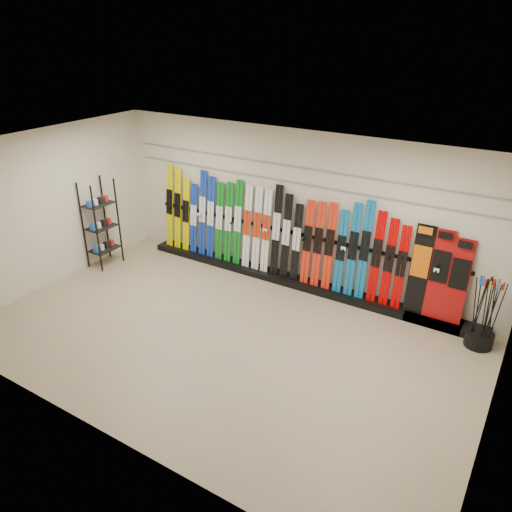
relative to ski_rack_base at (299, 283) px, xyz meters
The scene contains 13 objects.
floor 2.29m from the ski_rack_base, 95.64° to the right, with size 8.00×8.00×0.00m, color tan.
back_wall 1.47m from the ski_rack_base, 135.64° to the left, with size 8.00×8.00×0.00m, color beige.
left_wall 5.01m from the ski_rack_base, 151.65° to the right, with size 5.00×5.00×0.00m, color beige.
right_wall 4.64m from the ski_rack_base, 31.13° to the right, with size 5.00×5.00×0.00m, color beige.
ceiling 3.73m from the ski_rack_base, 95.64° to the right, with size 8.00×8.00×0.00m, color silver.
ski_rack_base is the anchor object (origin of this frame).
skis 1.15m from the ski_rack_base, behind, with size 5.37×0.22×1.84m.
snowboards 2.67m from the ski_rack_base, ahead, with size 0.96×0.24×1.57m.
accessory_rack 4.28m from the ski_rack_base, 161.67° to the right, with size 0.40×0.60×1.85m, color black.
pole_bin 3.39m from the ski_rack_base, ahead, with size 0.44×0.44×0.25m, color black.
ski_poles 3.44m from the ski_rack_base, ahead, with size 0.45×0.28×1.18m.
slatwall_rail_0 1.96m from the ski_rack_base, 138.37° to the left, with size 7.60×0.02×0.03m, color gray.
slatwall_rail_1 2.26m from the ski_rack_base, 138.37° to the left, with size 7.60×0.02×0.03m, color gray.
Camera 1 is at (4.07, -5.54, 4.72)m, focal length 35.00 mm.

